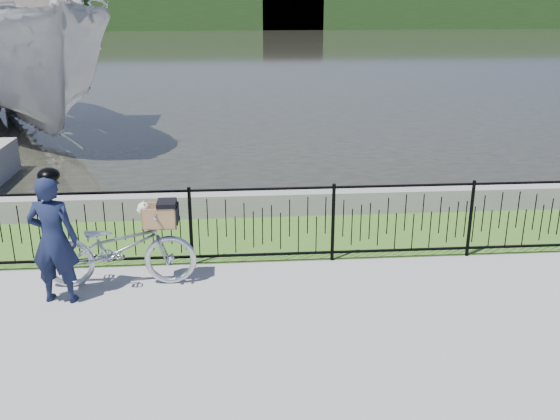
{
  "coord_description": "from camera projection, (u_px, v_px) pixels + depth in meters",
  "views": [
    {
      "loc": [
        -0.41,
        -6.57,
        3.68
      ],
      "look_at": [
        0.2,
        1.0,
        1.0
      ],
      "focal_mm": 40.0,
      "sensor_mm": 36.0,
      "label": 1
    }
  ],
  "objects": [
    {
      "name": "boat_near",
      "position": [
        25.0,
        60.0,
        16.51
      ],
      "size": [
        7.52,
        9.97,
        5.43
      ],
      "color": "#ABABAC",
      "rests_on": "water"
    },
    {
      "name": "bicycle_rig",
      "position": [
        120.0,
        247.0,
        8.09
      ],
      "size": [
        1.99,
        0.69,
        1.16
      ],
      "color": "silver",
      "rests_on": "ground"
    },
    {
      "name": "far_building_right",
      "position": [
        292.0,
        13.0,
        62.35
      ],
      "size": [
        6.0,
        3.0,
        3.2
      ],
      "primitive_type": "cube",
      "color": "#A59785",
      "rests_on": "ground"
    },
    {
      "name": "water",
      "position": [
        235.0,
        54.0,
        38.45
      ],
      "size": [
        120.0,
        120.0,
        0.0
      ],
      "primitive_type": "plane",
      "color": "black",
      "rests_on": "ground"
    },
    {
      "name": "fence",
      "position": [
        262.0,
        225.0,
        8.74
      ],
      "size": [
        14.0,
        0.06,
        1.15
      ],
      "primitive_type": null,
      "color": "black",
      "rests_on": "ground"
    },
    {
      "name": "far_building_left",
      "position": [
        44.0,
        9.0,
        59.94
      ],
      "size": [
        8.0,
        4.0,
        4.0
      ],
      "primitive_type": "cube",
      "color": "#A59785",
      "rests_on": "ground"
    },
    {
      "name": "ground",
      "position": [
        270.0,
        317.0,
        7.43
      ],
      "size": [
        120.0,
        120.0,
        0.0
      ],
      "primitive_type": "plane",
      "color": "gray",
      "rests_on": "ground"
    },
    {
      "name": "far_treeline",
      "position": [
        232.0,
        13.0,
        63.34
      ],
      "size": [
        120.0,
        6.0,
        3.0
      ],
      "primitive_type": "cube",
      "color": "#26461B",
      "rests_on": "ground"
    },
    {
      "name": "quay_wall",
      "position": [
        256.0,
        204.0,
        10.75
      ],
      "size": [
        60.0,
        0.3,
        0.4
      ],
      "primitive_type": "cube",
      "color": "gray",
      "rests_on": "ground"
    },
    {
      "name": "grass_strip",
      "position": [
        259.0,
        236.0,
        9.87
      ],
      "size": [
        60.0,
        2.0,
        0.01
      ],
      "primitive_type": "cube",
      "color": "#3A611E",
      "rests_on": "ground"
    },
    {
      "name": "cyclist",
      "position": [
        53.0,
        237.0,
        7.56
      ],
      "size": [
        0.65,
        0.47,
        1.71
      ],
      "color": "#121832",
      "rests_on": "ground"
    }
  ]
}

